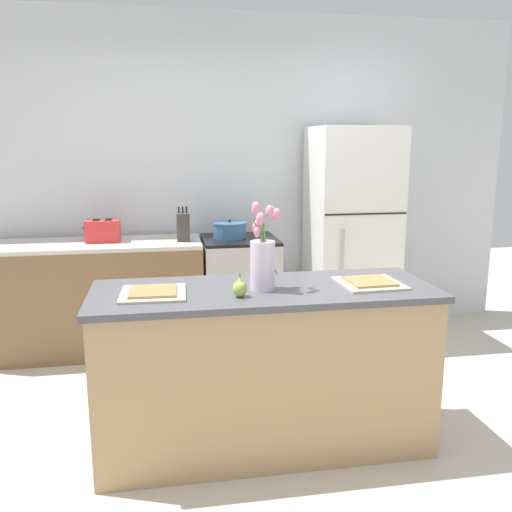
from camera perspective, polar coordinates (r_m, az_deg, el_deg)
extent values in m
plane|color=beige|center=(3.20, 0.82, -19.05)|extent=(10.00, 10.00, 0.00)
cube|color=silver|center=(4.73, -3.69, 8.27)|extent=(5.20, 0.08, 2.70)
cube|color=tan|center=(3.00, 0.84, -11.98)|extent=(1.76, 0.62, 0.86)
cube|color=#4C4C51|center=(2.85, 0.87, -3.72)|extent=(1.80, 0.66, 0.03)
cube|color=brown|center=(4.50, -16.54, -4.35)|extent=(1.68, 0.60, 0.85)
cube|color=beige|center=(4.40, -16.87, 1.18)|extent=(1.68, 0.60, 0.03)
cube|color=#B2B5B7|center=(4.51, -1.71, -3.78)|extent=(0.60, 0.60, 0.86)
cube|color=black|center=(4.41, -1.74, 1.75)|extent=(0.60, 0.60, 0.02)
cube|color=black|center=(4.23, -1.11, -5.30)|extent=(0.42, 0.01, 0.28)
cube|color=white|center=(4.63, 9.97, 2.27)|extent=(0.68, 0.64, 1.77)
cube|color=black|center=(4.30, 11.52, 4.36)|extent=(0.67, 0.01, 0.01)
cylinder|color=#B2B5B7|center=(4.31, 9.03, -2.23)|extent=(0.02, 0.02, 0.77)
cylinder|color=silver|center=(2.79, 0.68, -1.01)|extent=(0.13, 0.13, 0.25)
cylinder|color=#4C9342|center=(2.77, 0.89, 0.92)|extent=(0.13, 0.01, 0.29)
ellipsoid|color=pink|center=(2.75, 2.18, 4.39)|extent=(0.04, 0.04, 0.07)
cylinder|color=#4C9342|center=(2.79, 1.12, 1.10)|extent=(0.08, 0.06, 0.32)
ellipsoid|color=pink|center=(2.80, 1.72, 4.73)|extent=(0.03, 0.03, 0.05)
cylinder|color=#4C9342|center=(2.79, 0.41, 1.18)|extent=(0.03, 0.10, 0.32)
ellipsoid|color=pink|center=(2.81, 0.00, 5.02)|extent=(0.05, 0.05, 0.07)
cylinder|color=#4C9342|center=(2.78, 0.50, 0.18)|extent=(0.04, 0.03, 0.24)
ellipsoid|color=pink|center=(2.76, 0.08, 3.11)|extent=(0.04, 0.04, 0.07)
cylinder|color=#4C9342|center=(2.76, 0.40, -0.07)|extent=(0.04, 0.03, 0.23)
ellipsoid|color=pink|center=(2.72, 0.11, 2.51)|extent=(0.03, 0.03, 0.05)
cylinder|color=#4C9342|center=(2.75, 0.58, 0.59)|extent=(0.03, 0.06, 0.29)
ellipsoid|color=pink|center=(2.69, 0.45, 3.93)|extent=(0.04, 0.04, 0.06)
cylinder|color=#4C9342|center=(2.75, 1.06, 0.98)|extent=(0.04, 0.04, 0.33)
ellipsoid|color=pink|center=(2.71, 1.44, 4.74)|extent=(0.04, 0.04, 0.06)
ellipsoid|color=#9EBC47|center=(2.67, -1.70, -3.47)|extent=(0.07, 0.07, 0.08)
cone|color=#9EBC47|center=(2.66, -1.70, -2.50)|extent=(0.04, 0.04, 0.03)
cylinder|color=brown|center=(2.66, -1.71, -2.05)|extent=(0.01, 0.01, 0.02)
cube|color=beige|center=(2.77, -10.77, -3.88)|extent=(0.33, 0.33, 0.01)
cube|color=#A37A42|center=(2.77, -10.78, -3.64)|extent=(0.24, 0.24, 0.01)
cube|color=beige|center=(2.98, 11.88, -2.84)|extent=(0.33, 0.33, 0.01)
cube|color=#A37A42|center=(2.97, 11.89, -2.61)|extent=(0.24, 0.24, 0.01)
cube|color=red|center=(4.40, -15.80, 2.58)|extent=(0.26, 0.18, 0.17)
cube|color=black|center=(4.40, -16.45, 3.65)|extent=(0.05, 0.11, 0.01)
cube|color=black|center=(4.39, -15.27, 3.70)|extent=(0.05, 0.11, 0.01)
cube|color=black|center=(4.42, -17.62, 2.83)|extent=(0.02, 0.02, 0.02)
cylinder|color=#386093|center=(4.41, -2.79, 2.66)|extent=(0.27, 0.27, 0.11)
cylinder|color=#386093|center=(4.40, -2.80, 3.48)|extent=(0.28, 0.28, 0.01)
sphere|color=black|center=(4.40, -2.80, 3.73)|extent=(0.02, 0.02, 0.02)
cube|color=#3D3833|center=(4.31, -7.68, 3.07)|extent=(0.10, 0.14, 0.22)
cylinder|color=black|center=(4.29, -8.13, 4.83)|extent=(0.01, 0.01, 0.05)
cylinder|color=black|center=(4.30, -7.73, 4.85)|extent=(0.01, 0.01, 0.05)
cylinder|color=black|center=(4.30, -7.33, 4.86)|extent=(0.01, 0.01, 0.05)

